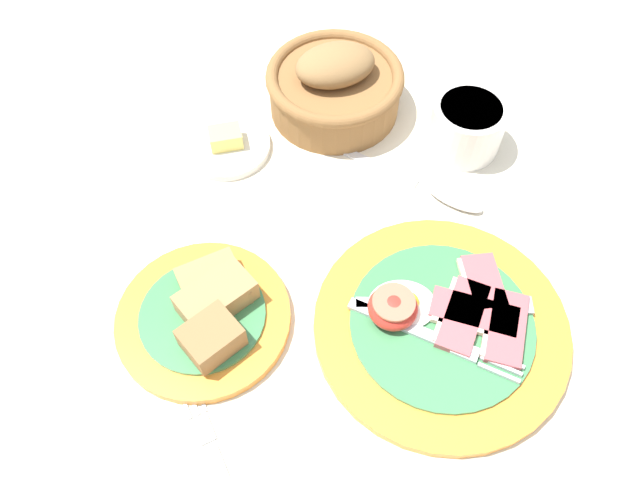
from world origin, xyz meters
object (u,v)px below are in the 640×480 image
object	(u,v)px
bread_plate	(207,313)
sugar_cup	(467,125)
breakfast_plate	(440,323)
bread_basket	(335,86)
fork_on_cloth	(218,465)
teaspoon_by_saucer	(435,190)
butter_dish	(227,145)

from	to	relation	value
bread_plate	sugar_cup	size ratio (longest dim) A/B	2.00
breakfast_plate	bread_plate	distance (m)	0.24
bread_basket	fork_on_cloth	bearing A→B (deg)	-104.79
sugar_cup	bread_basket	size ratio (longest dim) A/B	0.52
bread_basket	fork_on_cloth	size ratio (longest dim) A/B	1.02
bread_basket	fork_on_cloth	xyz separation A→B (m)	(-0.12, -0.46, -0.04)
breakfast_plate	teaspoon_by_saucer	world-z (taller)	breakfast_plate
breakfast_plate	teaspoon_by_saucer	bearing A→B (deg)	84.58
breakfast_plate	bread_basket	bearing A→B (deg)	107.08
bread_plate	butter_dish	bearing A→B (deg)	89.04
bread_basket	fork_on_cloth	world-z (taller)	bread_basket
bread_basket	teaspoon_by_saucer	world-z (taller)	bread_basket
breakfast_plate	bread_basket	world-z (taller)	bread_basket
sugar_cup	breakfast_plate	bearing A→B (deg)	-103.44
breakfast_plate	teaspoon_by_saucer	xyz separation A→B (m)	(0.02, 0.18, -0.01)
bread_plate	bread_basket	size ratio (longest dim) A/B	1.04
bread_basket	teaspoon_by_saucer	bearing A→B (deg)	-51.20
teaspoon_by_saucer	fork_on_cloth	world-z (taller)	teaspoon_by_saucer
breakfast_plate	fork_on_cloth	distance (m)	0.26
sugar_cup	butter_dish	world-z (taller)	sugar_cup
breakfast_plate	fork_on_cloth	size ratio (longest dim) A/B	1.53
fork_on_cloth	bread_plate	bearing A→B (deg)	-17.63
sugar_cup	bread_plate	bearing A→B (deg)	-141.30
bread_basket	butter_dish	world-z (taller)	bread_basket
teaspoon_by_saucer	fork_on_cloth	size ratio (longest dim) A/B	0.99
bread_plate	bread_basket	bearing A→B (deg)	65.49
butter_dish	breakfast_plate	bearing A→B (deg)	-46.96
bread_plate	sugar_cup	distance (m)	0.39
butter_dish	bread_plate	bearing A→B (deg)	-90.96
bread_basket	bread_plate	bearing A→B (deg)	-114.51
sugar_cup	fork_on_cloth	world-z (taller)	sugar_cup
butter_dish	teaspoon_by_saucer	size ratio (longest dim) A/B	0.64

